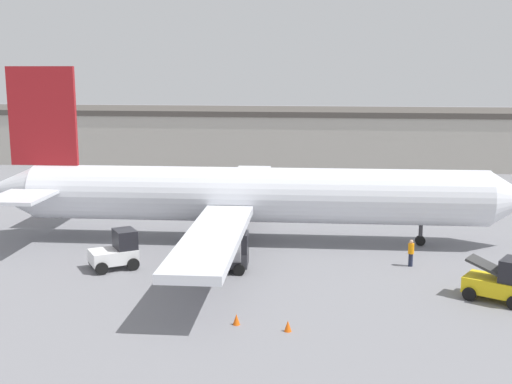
# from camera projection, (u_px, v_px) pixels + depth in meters

# --- Properties ---
(ground_plane) EXTENTS (400.00, 400.00, 0.00)m
(ground_plane) POSITION_uv_depth(u_px,v_px,m) (256.00, 242.00, 46.95)
(ground_plane) COLOR slate
(terminal_building) EXTENTS (91.74, 14.68, 7.36)m
(terminal_building) POSITION_uv_depth(u_px,v_px,m) (286.00, 136.00, 87.84)
(terminal_building) COLOR #ADA89E
(terminal_building) RESTS_ON ground_plane
(airplane) EXTENTS (40.47, 35.35, 12.64)m
(airplane) POSITION_uv_depth(u_px,v_px,m) (242.00, 194.00, 46.40)
(airplane) COLOR silver
(airplane) RESTS_ON ground_plane
(ground_crew_worker) EXTENTS (0.38, 0.38, 1.74)m
(ground_crew_worker) POSITION_uv_depth(u_px,v_px,m) (411.00, 252.00, 40.83)
(ground_crew_worker) COLOR #1E2338
(ground_crew_worker) RESTS_ON ground_plane
(baggage_tug) EXTENTS (3.27, 2.27, 2.47)m
(baggage_tug) POSITION_uv_depth(u_px,v_px,m) (227.00, 253.00, 39.85)
(baggage_tug) COLOR #2D2D33
(baggage_tug) RESTS_ON ground_plane
(belt_loader_truck) EXTENTS (3.81, 3.35, 2.44)m
(belt_loader_truck) POSITION_uv_depth(u_px,v_px,m) (503.00, 281.00, 34.52)
(belt_loader_truck) COLOR yellow
(belt_loader_truck) RESTS_ON ground_plane
(pushback_tug) EXTENTS (3.50, 3.35, 2.43)m
(pushback_tug) POSITION_uv_depth(u_px,v_px,m) (117.00, 251.00, 40.46)
(pushback_tug) COLOR silver
(pushback_tug) RESTS_ON ground_plane
(safety_cone_near) EXTENTS (0.36, 0.36, 0.55)m
(safety_cone_near) POSITION_uv_depth(u_px,v_px,m) (288.00, 326.00, 30.61)
(safety_cone_near) COLOR #EF590F
(safety_cone_near) RESTS_ON ground_plane
(safety_cone_far) EXTENTS (0.36, 0.36, 0.55)m
(safety_cone_far) POSITION_uv_depth(u_px,v_px,m) (236.00, 319.00, 31.43)
(safety_cone_far) COLOR #EF590F
(safety_cone_far) RESTS_ON ground_plane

